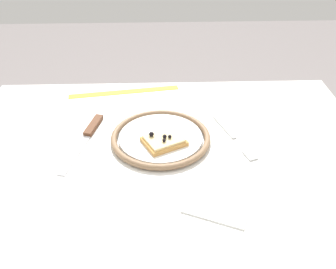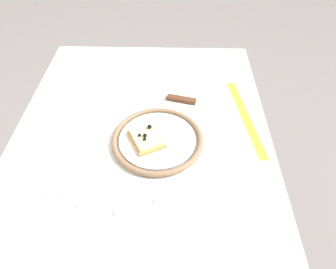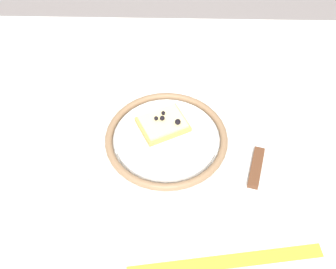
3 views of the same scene
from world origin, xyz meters
name	(u,v)px [view 3 (image 3 of 3)]	position (x,y,z in m)	size (l,w,h in m)	color
ground_plane	(163,262)	(0.00, 0.00, 0.00)	(6.00, 6.00, 0.00)	gray
dining_table	(160,151)	(0.00, 0.00, 0.61)	(0.99, 0.70, 0.70)	white
plate	(166,138)	(0.01, -0.05, 0.71)	(0.24, 0.24, 0.02)	white
pizza_slice_near	(163,123)	(0.01, -0.02, 0.72)	(0.12, 0.11, 0.03)	tan
knife	(259,154)	(0.19, -0.08, 0.71)	(0.08, 0.24, 0.01)	silver
fork	(76,142)	(-0.17, -0.05, 0.71)	(0.08, 0.20, 0.00)	#B9B9B9
measuring_tape	(226,262)	(0.12, -0.30, 0.70)	(0.33, 0.02, 0.00)	yellow
napkin	(117,70)	(-0.10, 0.16, 0.71)	(0.13, 0.14, 0.00)	white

